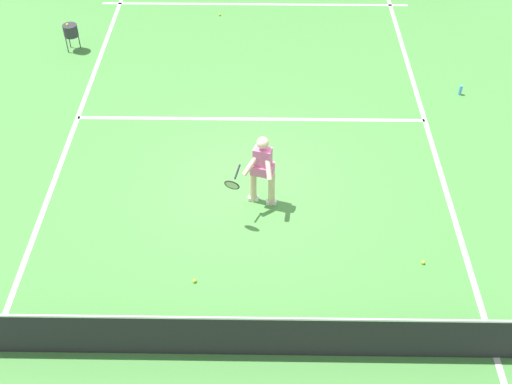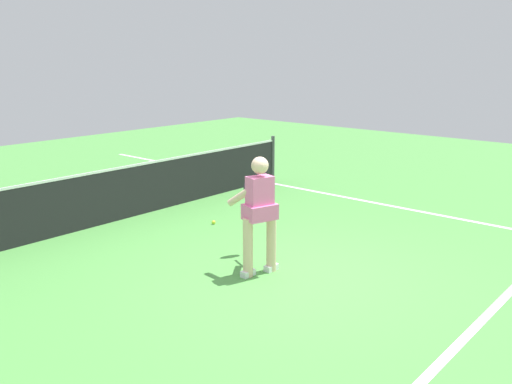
# 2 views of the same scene
# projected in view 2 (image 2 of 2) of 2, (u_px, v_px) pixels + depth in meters

# --- Properties ---
(ground_plane) EXTENTS (26.72, 26.72, 0.00)m
(ground_plane) POSITION_uv_depth(u_px,v_px,m) (299.00, 275.00, 7.10)
(ground_plane) COLOR #4C9342
(service_line_marking) EXTENTS (7.74, 0.10, 0.01)m
(service_line_marking) POSITION_uv_depth(u_px,v_px,m) (472.00, 330.00, 5.68)
(service_line_marking) COLOR white
(service_line_marking) RESTS_ON ground
(sideline_right_marking) EXTENTS (0.10, 18.56, 0.01)m
(sideline_right_marking) POSITION_uv_depth(u_px,v_px,m) (425.00, 212.00, 9.94)
(sideline_right_marking) COLOR white
(sideline_right_marking) RESTS_ON ground
(court_net) EXTENTS (8.42, 0.08, 1.01)m
(court_net) POSITION_uv_depth(u_px,v_px,m) (120.00, 193.00, 9.41)
(court_net) COLOR #4C4C51
(court_net) RESTS_ON ground
(tennis_player) EXTENTS (0.96, 0.88, 1.55)m
(tennis_player) POSITION_uv_depth(u_px,v_px,m) (259.00, 210.00, 6.99)
(tennis_player) COLOR beige
(tennis_player) RESTS_ON ground
(tennis_ball_mid) EXTENTS (0.07, 0.07, 0.07)m
(tennis_ball_mid) POSITION_uv_depth(u_px,v_px,m) (214.00, 222.00, 9.25)
(tennis_ball_mid) COLOR #D1E533
(tennis_ball_mid) RESTS_ON ground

